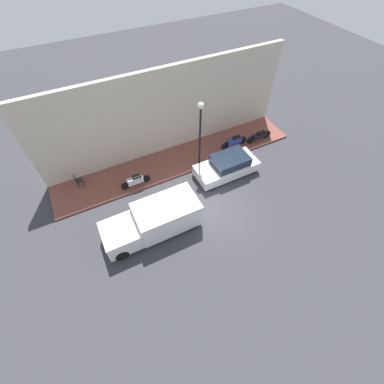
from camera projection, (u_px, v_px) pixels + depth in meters
ground_plane at (210, 207)px, 15.43m from camera, size 60.00×60.00×0.00m
sidewalk at (178, 160)px, 17.91m from camera, size 2.78×16.91×0.14m
building_facade at (167, 113)px, 16.55m from camera, size 0.30×16.91×5.90m
parked_car at (227, 166)px, 16.70m from camera, size 1.81×4.13×1.40m
delivery_van at (153, 220)px, 13.73m from camera, size 1.97×5.22×1.79m
scooter_silver at (136, 181)px, 16.03m from camera, size 0.30×1.89×0.79m
motorcycle_black at (259, 136)px, 18.84m from camera, size 0.30×2.06×0.72m
motorcycle_blue at (234, 141)px, 18.38m from camera, size 0.30×2.07×0.83m
streetlamp at (200, 123)px, 15.12m from camera, size 0.39×0.39×4.60m
cafe_chair at (78, 180)px, 15.94m from camera, size 0.40×0.40×0.92m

